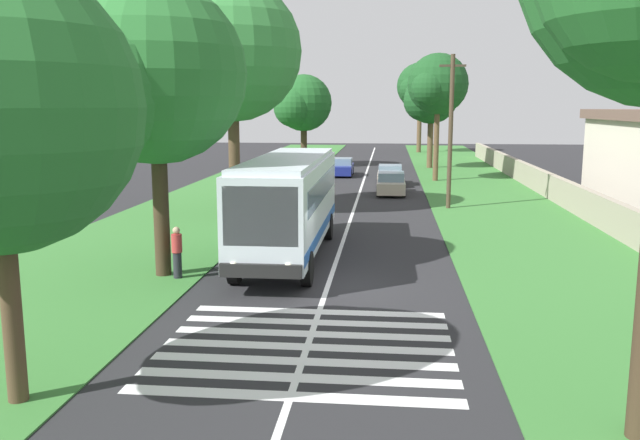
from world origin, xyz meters
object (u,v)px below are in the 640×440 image
(roadside_tree_right_0, at_px, (419,88))
(coach_bus, at_px, (289,200))
(roadside_tree_right_2, at_px, (429,99))
(utility_pole, at_px, (451,130))
(roadside_tree_right_3, at_px, (437,86))
(pedestrian, at_px, (177,252))
(trailing_car_0, at_px, (391,184))
(trailing_car_1, at_px, (390,176))
(trailing_car_2, at_px, (342,167))
(roadside_tree_left_0, at_px, (149,79))
(roadside_tree_left_2, at_px, (231,56))
(roadside_tree_left_1, at_px, (302,105))

(roadside_tree_right_0, bearing_deg, coach_bus, 172.89)
(roadside_tree_right_2, distance_m, utility_pole, 24.09)
(coach_bus, xyz_separation_m, utility_pole, (12.56, -6.93, 2.15))
(roadside_tree_right_3, bearing_deg, pedestrian, 161.09)
(coach_bus, relative_size, roadside_tree_right_2, 1.29)
(trailing_car_0, distance_m, roadside_tree_right_3, 10.66)
(trailing_car_1, distance_m, roadside_tree_right_0, 34.72)
(coach_bus, distance_m, trailing_car_2, 29.32)
(roadside_tree_left_0, distance_m, roadside_tree_left_2, 13.22)
(roadside_tree_left_1, bearing_deg, trailing_car_0, -156.68)
(roadside_tree_right_0, distance_m, utility_pole, 44.75)
(trailing_car_0, distance_m, roadside_tree_left_2, 13.87)
(coach_bus, xyz_separation_m, roadside_tree_left_0, (-3.23, 3.95, 4.26))
(coach_bus, distance_m, roadside_tree_right_2, 37.48)
(trailing_car_1, height_order, roadside_tree_left_1, roadside_tree_left_1)
(utility_pole, bearing_deg, roadside_tree_right_0, -0.26)
(trailing_car_2, distance_m, roadside_tree_left_0, 33.24)
(coach_bus, bearing_deg, roadside_tree_right_0, -7.11)
(roadside_tree_left_2, bearing_deg, trailing_car_1, -31.17)
(coach_bus, xyz_separation_m, roadside_tree_right_0, (57.18, -7.13, 5.54))
(trailing_car_0, relative_size, roadside_tree_right_3, 0.46)
(roadside_tree_left_2, xyz_separation_m, utility_pole, (2.68, -11.31, -3.77))
(roadside_tree_left_0, distance_m, roadside_tree_right_2, 41.33)
(trailing_car_2, xyz_separation_m, pedestrian, (-32.81, 3.05, 0.24))
(trailing_car_1, distance_m, roadside_tree_left_2, 17.38)
(roadside_tree_left_0, bearing_deg, roadside_tree_left_2, 1.88)
(trailing_car_0, bearing_deg, coach_bus, 168.20)
(roadside_tree_left_1, height_order, pedestrian, roadside_tree_left_1)
(trailing_car_0, distance_m, roadside_tree_right_0, 39.66)
(roadside_tree_right_0, xyz_separation_m, utility_pole, (-44.62, 0.20, -3.39))
(roadside_tree_left_1, xyz_separation_m, roadside_tree_left_2, (-27.25, 0.08, 2.42))
(trailing_car_2, bearing_deg, utility_pole, -157.21)
(trailing_car_2, distance_m, pedestrian, 32.96)
(trailing_car_1, distance_m, utility_pole, 11.81)
(trailing_car_2, distance_m, roadside_tree_left_2, 21.20)
(coach_bus, height_order, trailing_car_0, coach_bus)
(trailing_car_2, xyz_separation_m, utility_pole, (-16.72, -7.02, 3.63))
(roadside_tree_right_2, height_order, roadside_tree_right_3, roadside_tree_right_3)
(utility_pole, bearing_deg, roadside_tree_right_3, -0.49)
(roadside_tree_left_1, bearing_deg, utility_pole, -155.43)
(trailing_car_1, xyz_separation_m, roadside_tree_right_0, (33.84, -3.37, 7.02))
(trailing_car_0, height_order, trailing_car_1, same)
(roadside_tree_left_1, bearing_deg, trailing_car_2, -151.78)
(trailing_car_1, xyz_separation_m, pedestrian, (-26.87, 6.91, 0.24))
(coach_bus, xyz_separation_m, trailing_car_2, (29.28, 0.10, -1.48))
(trailing_car_1, height_order, roadside_tree_left_0, roadside_tree_left_0)
(roadside_tree_left_1, relative_size, roadside_tree_right_3, 0.90)
(roadside_tree_left_0, relative_size, roadside_tree_right_0, 0.89)
(trailing_car_1, height_order, trailing_car_2, same)
(trailing_car_1, height_order, roadside_tree_left_2, roadside_tree_left_2)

